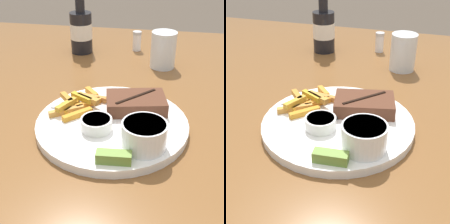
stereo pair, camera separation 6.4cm
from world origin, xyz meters
The scene contains 12 objects.
dining_table centered at (0.00, 0.00, 0.68)m, with size 1.56×1.47×0.74m.
dinner_plate centered at (0.00, 0.00, 0.75)m, with size 0.32×0.32×0.02m.
steak_portion centered at (0.04, 0.06, 0.77)m, with size 0.14×0.11×0.03m.
fries_pile centered at (-0.08, 0.04, 0.77)m, with size 0.13×0.16×0.02m.
coleslaw_cup centered at (0.07, -0.08, 0.78)m, with size 0.08×0.08×0.05m.
dipping_sauce_cup centered at (-0.02, -0.04, 0.77)m, with size 0.06×0.06×0.02m.
pickle_spear centered at (0.03, -0.13, 0.77)m, with size 0.06×0.03×0.02m.
fork_utensil centered at (-0.08, 0.02, 0.76)m, with size 0.13×0.04×0.00m.
knife_utensil centered at (0.00, 0.04, 0.76)m, with size 0.07×0.16×0.01m.
beer_bottle centered at (-0.18, 0.43, 0.81)m, with size 0.07×0.07×0.21m.
drinking_glass centered at (0.09, 0.35, 0.79)m, with size 0.07×0.07×0.11m.
salt_shaker centered at (0.00, 0.48, 0.77)m, with size 0.03×0.03×0.07m.
Camera 2 is at (0.16, -0.53, 1.11)m, focal length 50.00 mm.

